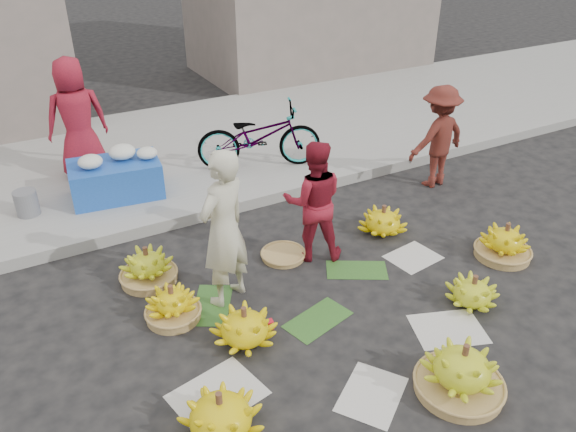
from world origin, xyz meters
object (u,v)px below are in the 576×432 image
vendor_cream (224,229)px  bicycle (259,136)px  banana_bunch_0 (244,326)px  flower_table (116,176)px  banana_bunch_4 (504,243)px

vendor_cream → bicycle: bearing=-148.3°
banana_bunch_0 → vendor_cream: vendor_cream is taller
flower_table → bicycle: bearing=4.8°
banana_bunch_0 → flower_table: (-0.32, 3.20, 0.22)m
banana_bunch_0 → bicycle: size_ratio=0.37×
vendor_cream → bicycle: size_ratio=0.92×
banana_bunch_0 → flower_table: 3.22m
banana_bunch_0 → vendor_cream: bearing=80.0°
vendor_cream → flower_table: (-0.44, 2.54, -0.42)m
banana_bunch_4 → bicycle: 3.58m
banana_bunch_4 → vendor_cream: bearing=165.1°
banana_bunch_4 → bicycle: (-1.41, 3.27, 0.40)m
vendor_cream → banana_bunch_0: bearing=54.4°
banana_bunch_4 → vendor_cream: size_ratio=0.42×
banana_bunch_0 → flower_table: flower_table is taller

